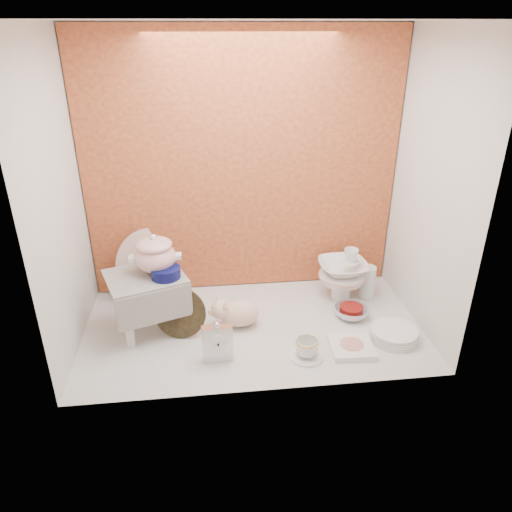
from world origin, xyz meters
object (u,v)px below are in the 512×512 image
Objects in this scene: soup_tureen at (155,253)px; floral_platter at (151,262)px; crystal_bowl at (351,312)px; porcelain_tower at (342,273)px; blue_white_vase at (142,281)px; plush_pig at (240,313)px; mantel_clock at (217,342)px; dinner_plate_stack at (394,334)px; step_stool at (148,302)px; gold_rim_teacup at (307,348)px.

soup_tureen is 0.61× the size of floral_platter.
crystal_bowl is 0.60× the size of porcelain_tower.
porcelain_tower is (1.17, -0.11, 0.03)m from blue_white_vase.
mantel_clock is at bearing -98.72° from plush_pig.
dinner_plate_stack is at bearing 0.49° from plush_pig.
plush_pig is at bearing -159.85° from porcelain_tower.
porcelain_tower is (1.11, 0.20, -0.00)m from step_stool.
plush_pig is at bearing -32.05° from blue_white_vase.
dinner_plate_stack is (1.21, -0.28, -0.40)m from soup_tureen.
dinner_plate_stack is 0.50m from porcelain_tower.
porcelain_tower is at bearing -9.47° from step_stool.
floral_platter reaches higher than crystal_bowl.
soup_tureen is at bearing -172.44° from plush_pig.
blue_white_vase reaches higher than plush_pig.
step_stool is 1.19× the size of porcelain_tower.
mantel_clock is at bearing -175.97° from dinner_plate_stack.
floral_platter is at bearing 137.34° from gold_rim_teacup.
soup_tureen is at bearing -170.99° from porcelain_tower.
soup_tureen is at bearing 9.13° from step_stool.
floral_platter is 1.14m from porcelain_tower.
mantel_clock is 0.82m from crystal_bowl.
crystal_bowl is at bearing 124.04° from dinner_plate_stack.
floral_platter is at bearing 71.68° from step_stool.
dinner_plate_stack and crystal_bowl have the same top height.
floral_platter is 0.12m from blue_white_vase.
plush_pig is at bearing -8.57° from soup_tureen.
plush_pig is 1.42× the size of crystal_bowl.
dinner_plate_stack is (0.92, 0.06, -0.08)m from mantel_clock.
plush_pig is at bearing 61.30° from mantel_clock.
gold_rim_teacup is (0.79, -0.35, -0.10)m from step_stool.
gold_rim_teacup is (0.79, -0.73, -0.15)m from floral_platter.
soup_tureen is 1.19× the size of mantel_clock.
plush_pig is (0.49, -0.42, -0.13)m from floral_platter.
plush_pig reaches higher than gold_rim_teacup.
plush_pig is 0.63m from crystal_bowl.
floral_platter is 0.66m from plush_pig.
blue_white_vase is at bearing 119.54° from mantel_clock.
soup_tureen is 1.13m from crystal_bowl.
soup_tureen reaches higher than mantel_clock.
mantel_clock is 0.66× the size of porcelain_tower.
soup_tureen is 0.43m from blue_white_vase.
blue_white_vase is at bearing 113.62° from soup_tureen.
gold_rim_teacup is (0.30, -0.31, -0.02)m from plush_pig.
floral_platter reaches higher than mantel_clock.
crystal_bowl is (1.11, -0.02, -0.13)m from step_stool.
dinner_plate_stack is 0.28m from crystal_bowl.
porcelain_tower is at bearing 59.19° from gold_rim_teacup.
mantel_clock is at bearing -61.69° from step_stool.
blue_white_vase is (-0.06, 0.31, -0.03)m from step_stool.
floral_platter is 1.30× the size of porcelain_tower.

